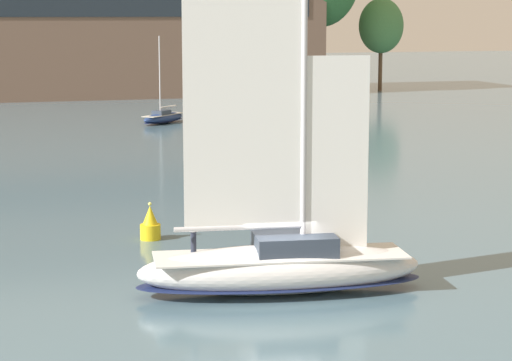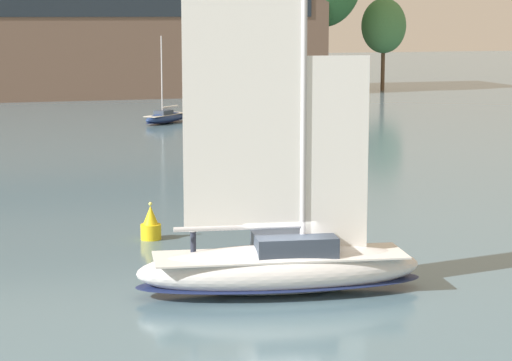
{
  "view_description": "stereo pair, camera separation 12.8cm",
  "coord_description": "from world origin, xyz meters",
  "px_view_note": "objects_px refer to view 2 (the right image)",
  "views": [
    {
      "loc": [
        -10.29,
        -32.09,
        9.63
      ],
      "look_at": [
        0.0,
        3.0,
        3.48
      ],
      "focal_mm": 70.0,
      "sensor_mm": 36.0,
      "label": 1
    },
    {
      "loc": [
        -10.17,
        -32.13,
        9.63
      ],
      "look_at": [
        0.0,
        3.0,
        3.48
      ],
      "focal_mm": 70.0,
      "sensor_mm": 36.0,
      "label": 2
    }
  ],
  "objects_px": {
    "sailboat_main": "(280,262)",
    "channel_buoy": "(151,225)",
    "tree_shore_left": "(384,26)",
    "sailboat_moored_mid_channel": "(165,117)"
  },
  "relations": [
    {
      "from": "sailboat_moored_mid_channel",
      "to": "channel_buoy",
      "type": "xyz_separation_m",
      "value": [
        -9.42,
        -45.2,
        0.11
      ]
    },
    {
      "from": "tree_shore_left",
      "to": "channel_buoy",
      "type": "height_order",
      "value": "tree_shore_left"
    },
    {
      "from": "tree_shore_left",
      "to": "sailboat_main",
      "type": "height_order",
      "value": "sailboat_main"
    },
    {
      "from": "sailboat_moored_mid_channel",
      "to": "tree_shore_left",
      "type": "bearing_deg",
      "value": 41.53
    },
    {
      "from": "sailboat_main",
      "to": "channel_buoy",
      "type": "bearing_deg",
      "value": 106.81
    },
    {
      "from": "tree_shore_left",
      "to": "channel_buoy",
      "type": "bearing_deg",
      "value": -119.87
    },
    {
      "from": "sailboat_main",
      "to": "sailboat_moored_mid_channel",
      "type": "xyz_separation_m",
      "value": [
        6.56,
        54.68,
        -0.57
      ]
    },
    {
      "from": "sailboat_moored_mid_channel",
      "to": "channel_buoy",
      "type": "distance_m",
      "value": 46.18
    },
    {
      "from": "sailboat_main",
      "to": "channel_buoy",
      "type": "height_order",
      "value": "sailboat_main"
    },
    {
      "from": "tree_shore_left",
      "to": "channel_buoy",
      "type": "relative_size",
      "value": 7.04
    }
  ]
}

